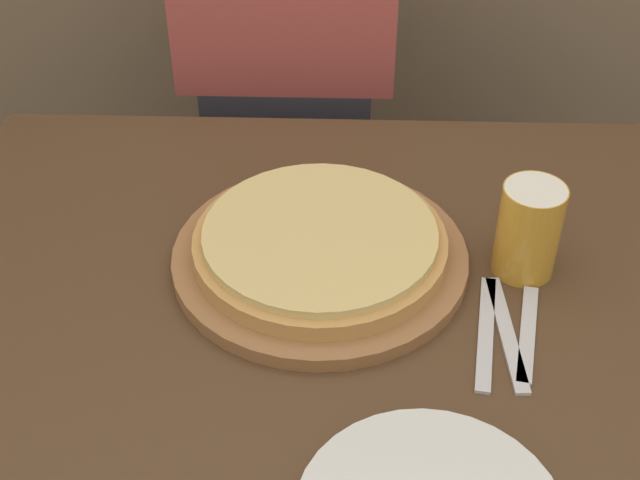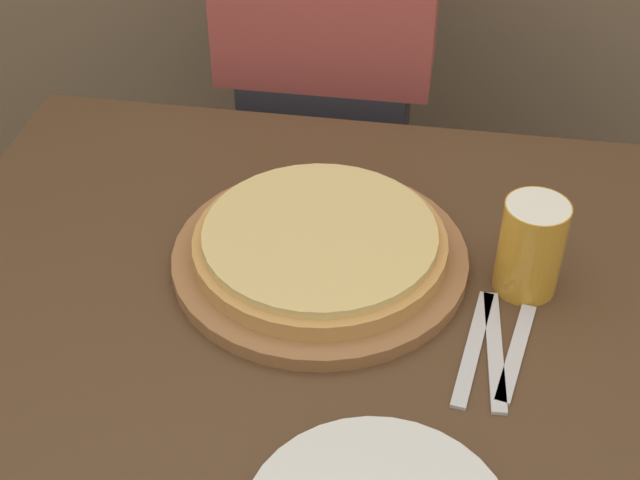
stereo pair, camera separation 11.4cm
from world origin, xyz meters
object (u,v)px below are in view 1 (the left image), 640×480
at_px(fork, 486,332).
at_px(dinner_knife, 507,333).
at_px(diner_person, 288,111).
at_px(beer_glass, 529,226).
at_px(spoon, 528,333).
at_px(pizza_on_board, 320,249).

distance_m(fork, dinner_knife, 0.02).
bearing_deg(dinner_knife, diner_person, 114.01).
xyz_separation_m(beer_glass, diner_person, (-0.34, 0.56, -0.18)).
relative_size(beer_glass, fork, 0.66).
xyz_separation_m(dinner_knife, diner_person, (-0.31, 0.69, -0.11)).
height_order(dinner_knife, spoon, same).
distance_m(pizza_on_board, beer_glass, 0.27).
distance_m(beer_glass, fork, 0.15).
height_order(dinner_knife, diner_person, diner_person).
relative_size(pizza_on_board, diner_person, 0.29).
height_order(pizza_on_board, dinner_knife, pizza_on_board).
relative_size(pizza_on_board, beer_glass, 3.03).
xyz_separation_m(pizza_on_board, diner_person, (-0.08, 0.56, -0.13)).
relative_size(spoon, diner_person, 0.12).
relative_size(fork, diner_person, 0.14).
height_order(fork, spoon, same).
bearing_deg(pizza_on_board, dinner_knife, -28.35).
bearing_deg(pizza_on_board, fork, -31.21).
distance_m(fork, diner_person, 0.75).
distance_m(dinner_knife, diner_person, 0.76).
bearing_deg(beer_glass, dinner_knife, -106.08).
bearing_deg(beer_glass, pizza_on_board, 179.88).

